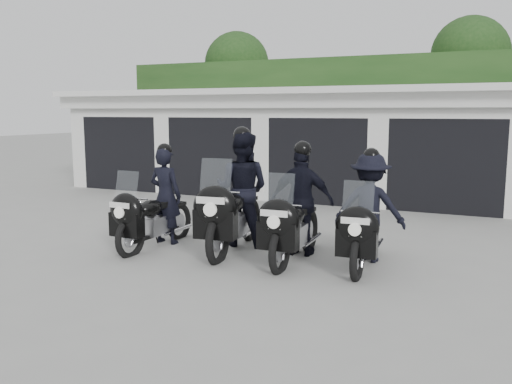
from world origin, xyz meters
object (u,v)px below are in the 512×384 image
at_px(police_bike_a, 156,205).
at_px(police_bike_b, 238,196).
at_px(police_bike_c, 298,208).
at_px(police_bike_d, 368,214).

distance_m(police_bike_a, police_bike_b, 1.46).
relative_size(police_bike_c, police_bike_d, 1.05).
height_order(police_bike_b, police_bike_d, police_bike_b).
xyz_separation_m(police_bike_c, police_bike_d, (1.10, 0.13, -0.03)).
height_order(police_bike_c, police_bike_d, police_bike_c).
bearing_deg(police_bike_b, police_bike_c, -15.06).
bearing_deg(police_bike_d, police_bike_a, -176.51).
bearing_deg(police_bike_c, police_bike_d, 4.59).
bearing_deg(police_bike_a, police_bike_d, 8.92).
bearing_deg(police_bike_b, police_bike_d, -7.90).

